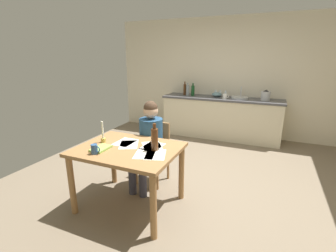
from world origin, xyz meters
TOP-DOWN VIEW (x-y plane):
  - ground_plane at (0.00, 0.00)m, footprint 5.20×5.20m
  - wall_back at (0.00, 2.60)m, footprint 5.20×0.12m
  - kitchen_counter at (0.00, 2.24)m, footprint 2.56×0.64m
  - dining_table at (-0.46, -0.82)m, footprint 1.15×0.90m
  - chair_at_table at (-0.47, -0.12)m, footprint 0.41×0.41m
  - person_seated at (-0.48, -0.27)m, footprint 0.33×0.60m
  - coffee_mug at (-0.69, -1.11)m, footprint 0.11×0.07m
  - candlestick at (-0.83, -0.78)m, footprint 0.06×0.06m
  - book_magazine at (-0.71, -0.98)m, footprint 0.15×0.24m
  - paper_letter at (-0.08, -0.87)m, footprint 0.30×0.35m
  - paper_bill at (-0.19, -0.90)m, footprint 0.29×0.34m
  - paper_envelope at (-0.59, -0.68)m, footprint 0.21×0.30m
  - paper_receipt at (-0.23, -0.66)m, footprint 0.35×0.36m
  - paper_notice at (-0.22, -0.67)m, footprint 0.22×0.31m
  - paper_flyer at (-0.50, -0.73)m, footprint 0.32×0.36m
  - wine_bottle_on_table at (-0.14, -0.76)m, footprint 0.08×0.08m
  - sink_unit at (0.38, 2.24)m, footprint 0.36×0.36m
  - bottle_oil at (-0.88, 2.31)m, footprint 0.06×0.06m
  - bottle_vinegar at (-0.78, 2.22)m, footprint 0.07×0.07m
  - bottle_wine_red at (-0.66, 2.25)m, footprint 0.08×0.08m
  - mixing_bowl at (-0.13, 2.32)m, footprint 0.22×0.22m
  - stovetop_kettle at (0.88, 2.24)m, footprint 0.18×0.18m
  - wine_glass_near_sink at (0.05, 2.39)m, footprint 0.07×0.07m
  - wine_glass_by_kettle at (-0.07, 2.39)m, footprint 0.07×0.07m
  - wine_glass_back_left at (-0.17, 2.39)m, footprint 0.07×0.07m
  - teacup_on_counter at (0.10, 2.09)m, footprint 0.13×0.09m

SIDE VIEW (x-z plane):
  - ground_plane at x=0.00m, z-range -0.04..0.00m
  - kitchen_counter at x=0.00m, z-range 0.00..0.90m
  - chair_at_table at x=-0.47m, z-range 0.05..0.91m
  - dining_table at x=-0.46m, z-range 0.26..1.02m
  - person_seated at x=-0.48m, z-range 0.08..1.28m
  - paper_letter at x=-0.08m, z-range 0.75..0.76m
  - paper_bill at x=-0.19m, z-range 0.75..0.76m
  - paper_envelope at x=-0.59m, z-range 0.75..0.76m
  - paper_receipt at x=-0.23m, z-range 0.75..0.76m
  - paper_notice at x=-0.22m, z-range 0.75..0.76m
  - paper_flyer at x=-0.50m, z-range 0.75..0.76m
  - book_magazine at x=-0.71m, z-range 0.75..0.78m
  - coffee_mug at x=-0.69m, z-range 0.75..0.86m
  - candlestick at x=-0.83m, z-range 0.70..0.96m
  - wine_bottle_on_table at x=-0.14m, z-range 0.73..1.04m
  - sink_unit at x=0.38m, z-range 0.80..1.04m
  - mixing_bowl at x=-0.13m, z-range 0.90..1.00m
  - teacup_on_counter at x=0.10m, z-range 0.90..1.01m
  - stovetop_kettle at x=0.88m, z-range 0.89..1.11m
  - wine_glass_near_sink at x=0.05m, z-range 0.93..1.09m
  - wine_glass_by_kettle at x=-0.07m, z-range 0.93..1.09m
  - wine_glass_back_left at x=-0.17m, z-range 0.93..1.09m
  - bottle_wine_red at x=-0.66m, z-range 0.88..1.16m
  - bottle_vinegar at x=-0.78m, z-range 0.88..1.16m
  - bottle_oil at x=-0.88m, z-range 0.88..1.18m
  - wall_back at x=0.00m, z-range 0.00..2.60m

